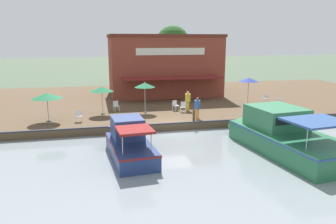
{
  "coord_description": "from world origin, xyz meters",
  "views": [
    {
      "loc": [
        22.37,
        -5.41,
        6.58
      ],
      "look_at": [
        -1.0,
        -0.17,
        1.3
      ],
      "focal_mm": 35.0,
      "sensor_mm": 36.0,
      "label": 1
    }
  ],
  "objects_px": {
    "waterfront_restaurant": "(163,65)",
    "motorboat_distant_upstream": "(279,134)",
    "mooring_post": "(194,116)",
    "tree_downstream_bank": "(172,44)",
    "cafe_chair_facing_river": "(266,98)",
    "motorboat_far_downstream": "(129,142)",
    "patio_umbrella_far_corner": "(249,80)",
    "cafe_chair_under_first_umbrella": "(183,106)",
    "cafe_chair_beside_entrance": "(279,103)",
    "person_near_entrance": "(188,98)",
    "patio_umbrella_back_row": "(102,89)",
    "cafe_chair_mid_patio": "(116,105)",
    "person_at_quay_edge": "(197,105)",
    "tree_behind_restaurant": "(190,53)",
    "patio_umbrella_mid_patio_left": "(145,85)",
    "cafe_chair_back_row_seat": "(79,115)",
    "patio_umbrella_near_quay_edge": "(47,96)",
    "cafe_chair_far_corner_seat": "(175,105)"
  },
  "relations": [
    {
      "from": "waterfront_restaurant",
      "to": "tree_behind_restaurant",
      "type": "distance_m",
      "value": 5.3
    },
    {
      "from": "patio_umbrella_back_row",
      "to": "cafe_chair_facing_river",
      "type": "height_order",
      "value": "patio_umbrella_back_row"
    },
    {
      "from": "cafe_chair_mid_patio",
      "to": "tree_downstream_bank",
      "type": "distance_m",
      "value": 17.18
    },
    {
      "from": "cafe_chair_beside_entrance",
      "to": "person_near_entrance",
      "type": "xyz_separation_m",
      "value": [
        -0.77,
        -8.28,
        0.57
      ]
    },
    {
      "from": "mooring_post",
      "to": "tree_downstream_bank",
      "type": "distance_m",
      "value": 20.23
    },
    {
      "from": "patio_umbrella_back_row",
      "to": "cafe_chair_beside_entrance",
      "type": "height_order",
      "value": "patio_umbrella_back_row"
    },
    {
      "from": "patio_umbrella_mid_patio_left",
      "to": "tree_behind_restaurant",
      "type": "distance_m",
      "value": 14.71
    },
    {
      "from": "patio_umbrella_near_quay_edge",
      "to": "patio_umbrella_back_row",
      "type": "relative_size",
      "value": 0.97
    },
    {
      "from": "patio_umbrella_mid_patio_left",
      "to": "tree_behind_restaurant",
      "type": "xyz_separation_m",
      "value": [
        -12.46,
        7.53,
        2.1
      ]
    },
    {
      "from": "motorboat_distant_upstream",
      "to": "tree_behind_restaurant",
      "type": "xyz_separation_m",
      "value": [
        -22.13,
        0.72,
        4.03
      ]
    },
    {
      "from": "patio_umbrella_far_corner",
      "to": "mooring_post",
      "type": "distance_m",
      "value": 9.13
    },
    {
      "from": "cafe_chair_beside_entrance",
      "to": "cafe_chair_under_first_umbrella",
      "type": "bearing_deg",
      "value": -91.42
    },
    {
      "from": "person_at_quay_edge",
      "to": "tree_behind_restaurant",
      "type": "height_order",
      "value": "tree_behind_restaurant"
    },
    {
      "from": "waterfront_restaurant",
      "to": "patio_umbrella_far_corner",
      "type": "xyz_separation_m",
      "value": [
        7.9,
        6.54,
        -0.96
      ]
    },
    {
      "from": "cafe_chair_facing_river",
      "to": "cafe_chair_mid_patio",
      "type": "distance_m",
      "value": 14.49
    },
    {
      "from": "cafe_chair_beside_entrance",
      "to": "mooring_post",
      "type": "height_order",
      "value": "mooring_post"
    },
    {
      "from": "cafe_chair_back_row_seat",
      "to": "motorboat_far_downstream",
      "type": "xyz_separation_m",
      "value": [
        6.62,
        3.03,
        -0.23
      ]
    },
    {
      "from": "waterfront_restaurant",
      "to": "motorboat_distant_upstream",
      "type": "xyz_separation_m",
      "value": [
        18.86,
        3.29,
        -2.92
      ]
    },
    {
      "from": "person_near_entrance",
      "to": "tree_downstream_bank",
      "type": "bearing_deg",
      "value": 171.81
    },
    {
      "from": "waterfront_restaurant",
      "to": "tree_downstream_bank",
      "type": "distance_m",
      "value": 6.8
    },
    {
      "from": "patio_umbrella_near_quay_edge",
      "to": "patio_umbrella_back_row",
      "type": "distance_m",
      "value": 4.37
    },
    {
      "from": "cafe_chair_facing_river",
      "to": "motorboat_far_downstream",
      "type": "bearing_deg",
      "value": -54.25
    },
    {
      "from": "cafe_chair_facing_river",
      "to": "motorboat_far_downstream",
      "type": "distance_m",
      "value": 17.79
    },
    {
      "from": "cafe_chair_back_row_seat",
      "to": "mooring_post",
      "type": "bearing_deg",
      "value": 77.05
    },
    {
      "from": "patio_umbrella_far_corner",
      "to": "person_at_quay_edge",
      "type": "distance_m",
      "value": 7.99
    },
    {
      "from": "cafe_chair_facing_river",
      "to": "patio_umbrella_near_quay_edge",
      "type": "bearing_deg",
      "value": -80.92
    },
    {
      "from": "cafe_chair_mid_patio",
      "to": "motorboat_far_downstream",
      "type": "xyz_separation_m",
      "value": [
        9.87,
        0.04,
        -0.23
      ]
    },
    {
      "from": "cafe_chair_facing_river",
      "to": "person_at_quay_edge",
      "type": "bearing_deg",
      "value": -61.0
    },
    {
      "from": "cafe_chair_facing_river",
      "to": "motorboat_far_downstream",
      "type": "relative_size",
      "value": 0.14
    },
    {
      "from": "patio_umbrella_far_corner",
      "to": "motorboat_distant_upstream",
      "type": "xyz_separation_m",
      "value": [
        10.96,
        -3.25,
        -1.96
      ]
    },
    {
      "from": "cafe_chair_facing_river",
      "to": "cafe_chair_back_row_seat",
      "type": "relative_size",
      "value": 1.0
    },
    {
      "from": "person_at_quay_edge",
      "to": "tree_downstream_bank",
      "type": "distance_m",
      "value": 19.07
    },
    {
      "from": "patio_umbrella_back_row",
      "to": "waterfront_restaurant",
      "type": "bearing_deg",
      "value": 142.47
    },
    {
      "from": "tree_downstream_bank",
      "to": "cafe_chair_under_first_umbrella",
      "type": "bearing_deg",
      "value": -9.83
    },
    {
      "from": "cafe_chair_under_first_umbrella",
      "to": "tree_downstream_bank",
      "type": "relative_size",
      "value": 0.11
    },
    {
      "from": "cafe_chair_under_first_umbrella",
      "to": "patio_umbrella_far_corner",
      "type": "bearing_deg",
      "value": 106.31
    },
    {
      "from": "patio_umbrella_near_quay_edge",
      "to": "motorboat_distant_upstream",
      "type": "xyz_separation_m",
      "value": [
        8.01,
        14.39,
        -1.58
      ]
    },
    {
      "from": "patio_umbrella_back_row",
      "to": "cafe_chair_far_corner_seat",
      "type": "distance_m",
      "value": 6.41
    },
    {
      "from": "cafe_chair_beside_entrance",
      "to": "tree_downstream_bank",
      "type": "height_order",
      "value": "tree_downstream_bank"
    },
    {
      "from": "patio_umbrella_back_row",
      "to": "cafe_chair_far_corner_seat",
      "type": "xyz_separation_m",
      "value": [
        -0.08,
        6.2,
        -1.6
      ]
    },
    {
      "from": "mooring_post",
      "to": "tree_downstream_bank",
      "type": "relative_size",
      "value": 0.12
    },
    {
      "from": "patio_umbrella_far_corner",
      "to": "cafe_chair_under_first_umbrella",
      "type": "distance_m",
      "value": 7.43
    },
    {
      "from": "motorboat_distant_upstream",
      "to": "cafe_chair_under_first_umbrella",
      "type": "bearing_deg",
      "value": -157.75
    },
    {
      "from": "motorboat_far_downstream",
      "to": "tree_downstream_bank",
      "type": "bearing_deg",
      "value": 161.11
    },
    {
      "from": "motorboat_distant_upstream",
      "to": "mooring_post",
      "type": "height_order",
      "value": "motorboat_distant_upstream"
    },
    {
      "from": "motorboat_distant_upstream",
      "to": "patio_umbrella_back_row",
      "type": "bearing_deg",
      "value": -133.04
    },
    {
      "from": "cafe_chair_far_corner_seat",
      "to": "motorboat_far_downstream",
      "type": "relative_size",
      "value": 0.14
    },
    {
      "from": "waterfront_restaurant",
      "to": "tree_downstream_bank",
      "type": "relative_size",
      "value": 1.53
    },
    {
      "from": "patio_umbrella_far_corner",
      "to": "mooring_post",
      "type": "xyz_separation_m",
      "value": [
        5.5,
        -7.04,
        -1.86
      ]
    },
    {
      "from": "cafe_chair_facing_river",
      "to": "cafe_chair_mid_patio",
      "type": "bearing_deg",
      "value": -87.96
    }
  ]
}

